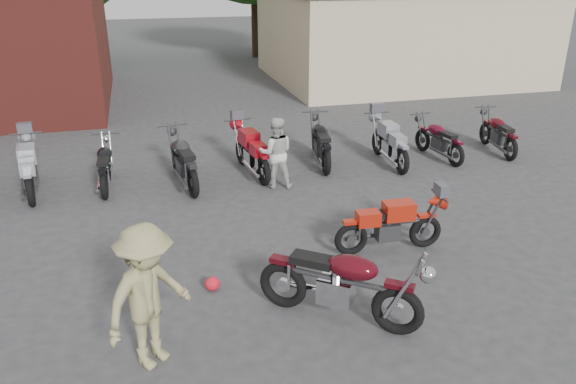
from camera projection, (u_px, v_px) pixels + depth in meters
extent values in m
plane|color=#323234|center=(299.00, 294.00, 8.27)|extent=(90.00, 90.00, 0.00)
cube|color=tan|center=(397.00, 35.00, 23.04)|extent=(10.00, 8.00, 3.50)
ellipsoid|color=red|center=(212.00, 284.00, 8.35)|extent=(0.30, 0.30, 0.21)
imported|color=beige|center=(276.00, 153.00, 11.95)|extent=(0.85, 0.72, 1.54)
imported|color=#968B5C|center=(148.00, 297.00, 6.54)|extent=(1.36, 1.28, 1.85)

